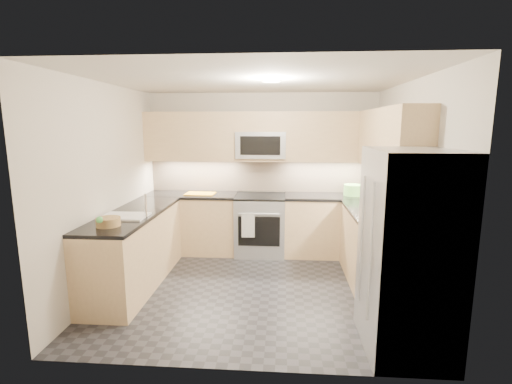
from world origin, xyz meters
name	(u,v)px	position (x,y,z in m)	size (l,w,h in m)	color
floor	(254,287)	(0.00, 0.00, 0.00)	(3.60, 3.20, 0.00)	black
ceiling	(254,80)	(0.00, 0.00, 2.50)	(3.60, 3.20, 0.02)	beige
wall_back	(262,172)	(0.00, 1.60, 1.25)	(3.60, 0.02, 2.50)	#BFB6A6
wall_front	(237,224)	(0.00, -1.60, 1.25)	(3.60, 0.02, 2.50)	#BFB6A6
wall_left	(108,187)	(-1.80, 0.00, 1.25)	(0.02, 3.20, 2.50)	#BFB6A6
wall_right	(409,191)	(1.80, 0.00, 1.25)	(0.02, 3.20, 2.50)	#BFB6A6
base_cab_back_left	(192,224)	(-1.09, 1.30, 0.45)	(1.42, 0.60, 0.90)	tan
base_cab_back_right	(330,226)	(1.09, 1.30, 0.45)	(1.42, 0.60, 0.90)	tan
base_cab_right	(375,252)	(1.50, 0.15, 0.45)	(0.60, 1.70, 0.90)	tan
base_cab_peninsula	(135,250)	(-1.50, 0.00, 0.45)	(0.60, 2.00, 0.90)	tan
countertop_back_left	(191,195)	(-1.09, 1.30, 0.92)	(1.42, 0.63, 0.04)	black
countertop_back_right	(331,197)	(1.09, 1.30, 0.92)	(1.42, 0.63, 0.04)	black
countertop_right	(377,215)	(1.50, 0.15, 0.92)	(0.63, 1.70, 0.04)	black
countertop_peninsula	(133,214)	(-1.50, 0.00, 0.92)	(0.63, 2.00, 0.04)	black
upper_cab_back	(261,137)	(0.00, 1.43, 1.83)	(3.60, 0.35, 0.75)	tan
upper_cab_right	(390,140)	(1.62, 0.28, 1.83)	(0.35, 1.95, 0.75)	tan
backsplash_back	(262,176)	(0.00, 1.60, 1.20)	(3.60, 0.01, 0.51)	tan
backsplash_right	(396,189)	(1.80, 0.45, 1.20)	(0.01, 2.30, 0.51)	tan
gas_range	(260,225)	(0.00, 1.28, 0.46)	(0.76, 0.65, 0.91)	#9D9FA4
range_cooktop	(260,196)	(0.00, 1.28, 0.92)	(0.76, 0.65, 0.03)	black
oven_door_glass	(259,231)	(0.00, 0.95, 0.45)	(0.62, 0.02, 0.45)	black
oven_handle	(259,214)	(0.00, 0.93, 0.72)	(0.02, 0.02, 0.60)	#B2B5BA
microwave	(261,145)	(0.00, 1.40, 1.70)	(0.76, 0.40, 0.40)	#A2A5AA
microwave_door	(260,146)	(0.00, 1.20, 1.70)	(0.60, 0.01, 0.28)	black
refrigerator	(408,252)	(1.45, -1.15, 0.90)	(0.70, 0.90, 1.80)	#ABADB3
fridge_handle_left	(370,253)	(1.08, -1.33, 0.95)	(0.02, 0.02, 1.20)	#B2B5BA
fridge_handle_right	(361,240)	(1.08, -0.97, 0.95)	(0.02, 0.02, 1.20)	#B2B5BA
sink_basin	(125,222)	(-1.50, -0.25, 0.88)	(0.52, 0.38, 0.16)	white
faucet	(146,206)	(-1.24, -0.25, 1.08)	(0.03, 0.03, 0.28)	silver
utensil_bowl	(353,190)	(1.42, 1.33, 1.02)	(0.29, 0.29, 0.17)	#70C554
cutting_board	(200,194)	(-0.94, 1.27, 0.95)	(0.45, 0.31, 0.01)	orange
fruit_basket	(108,222)	(-1.50, -0.64, 0.99)	(0.25, 0.25, 0.09)	#A07E4A
fruit_apple	(100,220)	(-1.50, -0.81, 1.05)	(0.06, 0.06, 0.06)	#B2141E
fruit_pear	(100,220)	(-1.50, -0.82, 1.05)	(0.07, 0.07, 0.07)	#4EB752
dish_towel_check	(248,225)	(-0.16, 0.91, 0.55)	(0.19, 0.02, 0.36)	silver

